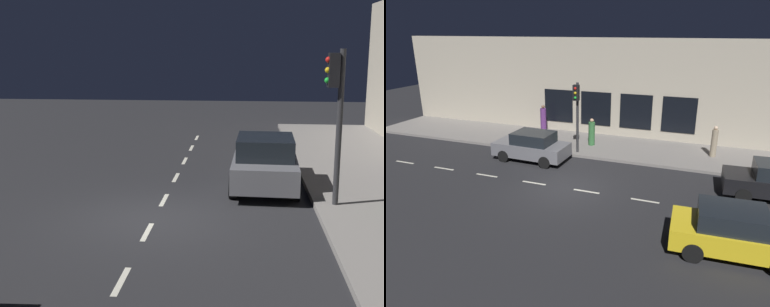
% 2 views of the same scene
% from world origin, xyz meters
% --- Properties ---
extents(ground_plane, '(60.00, 60.00, 0.00)m').
position_xyz_m(ground_plane, '(0.00, 0.00, 0.00)').
color(ground_plane, '#232326').
extents(lane_centre_line, '(0.12, 27.20, 0.01)m').
position_xyz_m(lane_centre_line, '(0.00, -1.00, 0.00)').
color(lane_centre_line, beige).
rests_on(lane_centre_line, ground).
extents(traffic_light, '(0.49, 0.32, 3.94)m').
position_xyz_m(traffic_light, '(4.42, 1.13, 2.82)').
color(traffic_light, '#2D2D30').
rests_on(traffic_light, sidewalk).
extents(parked_car_2, '(2.05, 4.09, 1.58)m').
position_xyz_m(parked_car_2, '(2.79, 3.12, 0.79)').
color(parked_car_2, slate).
rests_on(parked_car_2, ground).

